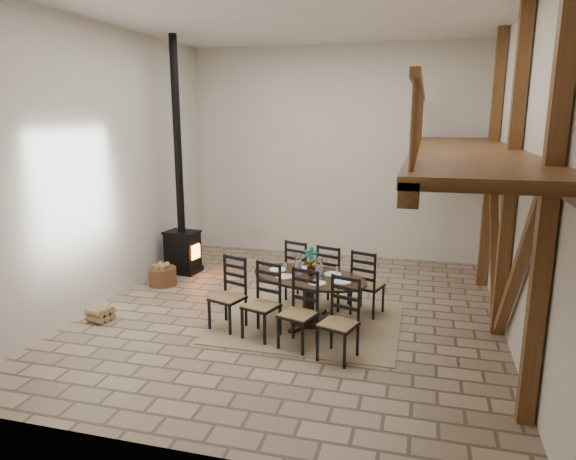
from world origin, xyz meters
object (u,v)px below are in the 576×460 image
(wood_stove, at_px, (181,223))
(log_stack, at_px, (100,314))
(dining_table, at_px, (306,301))
(log_basket, at_px, (163,275))

(wood_stove, relative_size, log_stack, 11.78)
(dining_table, bearing_deg, wood_stove, 163.82)
(wood_stove, xyz_separation_m, log_stack, (-0.12, -2.89, -0.99))
(dining_table, distance_m, log_stack, 3.49)
(log_basket, bearing_deg, dining_table, -20.88)
(log_basket, bearing_deg, wood_stove, 89.80)
(wood_stove, distance_m, log_basket, 1.30)
(wood_stove, bearing_deg, log_basket, -82.97)
(dining_table, relative_size, log_stack, 6.56)
(log_basket, relative_size, log_stack, 1.32)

